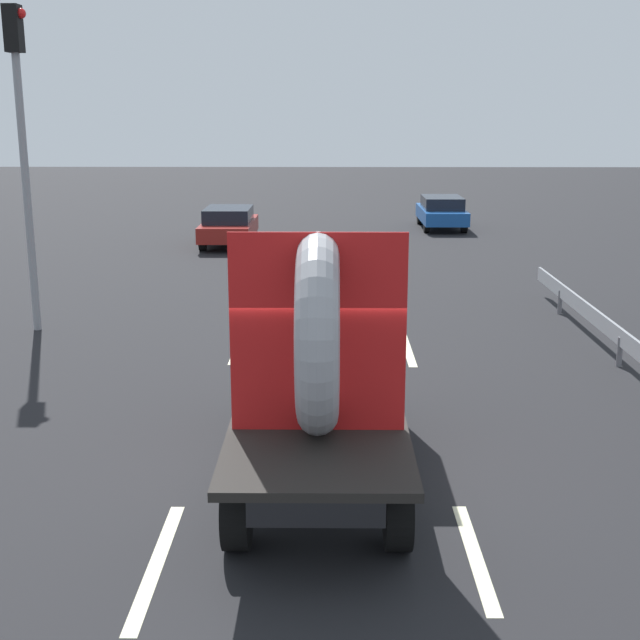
# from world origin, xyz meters

# --- Properties ---
(ground_plane) EXTENTS (120.00, 120.00, 0.00)m
(ground_plane) POSITION_xyz_m (0.00, 0.00, 0.00)
(ground_plane) COLOR black
(flatbed_truck) EXTENTS (2.02, 5.54, 3.31)m
(flatbed_truck) POSITION_xyz_m (-0.01, 0.70, 1.59)
(flatbed_truck) COLOR black
(flatbed_truck) RESTS_ON ground_plane
(distant_sedan) EXTENTS (1.70, 3.97, 1.30)m
(distant_sedan) POSITION_xyz_m (-3.33, 19.17, 0.70)
(distant_sedan) COLOR black
(distant_sedan) RESTS_ON ground_plane
(traffic_light) EXTENTS (0.42, 0.36, 6.54)m
(traffic_light) POSITION_xyz_m (-6.08, 7.51, 4.21)
(traffic_light) COLOR gray
(traffic_light) RESTS_ON ground_plane
(lane_dash_left_near) EXTENTS (0.16, 2.57, 0.01)m
(lane_dash_left_near) POSITION_xyz_m (-1.67, -2.09, 0.00)
(lane_dash_left_near) COLOR beige
(lane_dash_left_near) RESTS_ON ground_plane
(lane_dash_left_far) EXTENTS (0.16, 2.62, 0.01)m
(lane_dash_left_far) POSITION_xyz_m (-1.67, 6.26, 0.00)
(lane_dash_left_far) COLOR beige
(lane_dash_left_far) RESTS_ON ground_plane
(lane_dash_right_near) EXTENTS (0.16, 2.28, 0.01)m
(lane_dash_right_near) POSITION_xyz_m (1.64, -1.90, 0.00)
(lane_dash_right_near) COLOR beige
(lane_dash_right_near) RESTS_ON ground_plane
(lane_dash_right_far) EXTENTS (0.16, 2.89, 0.01)m
(lane_dash_right_far) POSITION_xyz_m (1.64, 6.28, 0.00)
(lane_dash_right_far) COLOR beige
(lane_dash_right_far) RESTS_ON ground_plane
(oncoming_car) EXTENTS (1.64, 3.83, 1.25)m
(oncoming_car) POSITION_xyz_m (4.52, 23.47, 0.67)
(oncoming_car) COLOR black
(oncoming_car) RESTS_ON ground_plane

